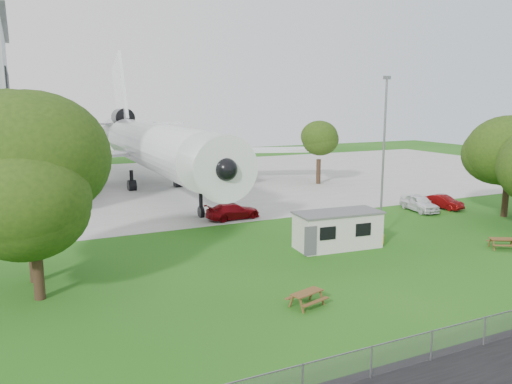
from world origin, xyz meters
name	(u,v)px	position (x,y,z in m)	size (l,w,h in m)	color
ground	(337,279)	(0.00, 0.00, 0.00)	(160.00, 160.00, 0.00)	#316E1E
concrete_apron	(165,184)	(0.00, 38.00, 0.01)	(120.00, 46.00, 0.03)	#B7B7B2
airliner	(152,144)	(-2.00, 35.86, 5.27)	(46.36, 47.73, 17.69)	white
site_cabin	(338,230)	(3.70, 5.35, 1.31)	(6.85, 3.19, 2.62)	beige
picnic_west	(307,306)	(-3.69, -2.66, 0.00)	(1.80, 1.50, 0.76)	brown
picnic_east	(502,249)	(14.06, 0.03, 0.00)	(1.80, 1.50, 0.76)	brown
fence	(466,350)	(0.00, -9.50, 0.00)	(58.00, 0.04, 1.30)	gray
lamp_mast	(383,160)	(8.20, 6.20, 6.00)	(0.16, 0.16, 12.00)	slate
tree_west_big	(26,163)	(-16.09, 7.12, 6.91)	(8.81, 8.81, 11.32)	#382619
tree_west_small	(33,203)	(-15.96, 4.19, 5.18)	(7.00, 7.00, 8.69)	#382619
tree_east_back	(510,153)	(22.93, 6.95, 5.79)	(7.85, 7.85, 9.72)	#382619
tree_far_apron	(319,141)	(17.50, 29.67, 5.39)	(5.91, 5.91, 8.36)	#382619
car_ne_hatch	(419,203)	(17.56, 11.97, 0.77)	(1.82, 4.54, 1.55)	white
car_ne_sedan	(443,202)	(20.50, 11.88, 0.65)	(1.37, 3.94, 1.30)	maroon
car_apron_van	(233,211)	(0.31, 16.56, 0.71)	(2.00, 4.91, 1.43)	maroon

